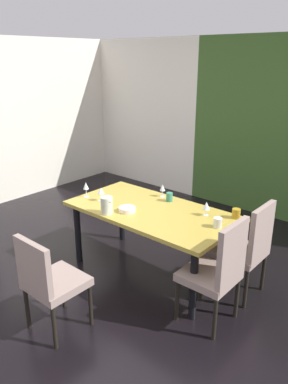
{
  "coord_description": "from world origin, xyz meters",
  "views": [
    {
      "loc": [
        2.6,
        -2.44,
        2.23
      ],
      "look_at": [
        0.13,
        0.42,
        0.85
      ],
      "focal_mm": 35.0,
      "sensor_mm": 36.0,
      "label": 1
    }
  ],
  "objects_px": {
    "chair_right_near": "(218,269)",
    "serving_bowl_west": "(127,209)",
    "chair_head_near": "(49,280)",
    "wine_glass_corner": "(101,191)",
    "dining_table": "(151,217)",
    "wine_glass_left": "(86,186)",
    "wine_glass_north": "(206,206)",
    "cup_east": "(218,223)",
    "cup_right": "(236,214)",
    "pitcher_near_shelf": "(107,205)",
    "cup_front": "(169,197)",
    "chair_right_far": "(248,246)",
    "wine_glass_rear": "(163,188)"
  },
  "relations": [
    {
      "from": "chair_right_near",
      "to": "serving_bowl_west",
      "type": "distance_m",
      "value": 1.14
    },
    {
      "from": "chair_head_near",
      "to": "wine_glass_corner",
      "type": "height_order",
      "value": "chair_head_near"
    },
    {
      "from": "dining_table",
      "to": "serving_bowl_west",
      "type": "distance_m",
      "value": 0.27
    },
    {
      "from": "wine_glass_left",
      "to": "wine_glass_north",
      "type": "bearing_deg",
      "value": 18.21
    },
    {
      "from": "wine_glass_north",
      "to": "cup_east",
      "type": "bearing_deg",
      "value": -35.94
    },
    {
      "from": "cup_right",
      "to": "pitcher_near_shelf",
      "type": "distance_m",
      "value": 1.28
    },
    {
      "from": "wine_glass_left",
      "to": "cup_right",
      "type": "distance_m",
      "value": 1.66
    },
    {
      "from": "wine_glass_north",
      "to": "pitcher_near_shelf",
      "type": "relative_size",
      "value": 0.8
    },
    {
      "from": "chair_right_near",
      "to": "cup_front",
      "type": "xyz_separation_m",
      "value": [
        -0.96,
        0.59,
        0.24
      ]
    },
    {
      "from": "dining_table",
      "to": "chair_head_near",
      "type": "height_order",
      "value": "chair_head_near"
    },
    {
      "from": "wine_glass_north",
      "to": "dining_table",
      "type": "bearing_deg",
      "value": -155.24
    },
    {
      "from": "cup_right",
      "to": "pitcher_near_shelf",
      "type": "relative_size",
      "value": 0.54
    },
    {
      "from": "chair_head_near",
      "to": "dining_table",
      "type": "bearing_deg",
      "value": 88.57
    },
    {
      "from": "dining_table",
      "to": "cup_right",
      "type": "bearing_deg",
      "value": 25.75
    },
    {
      "from": "wine_glass_corner",
      "to": "cup_front",
      "type": "relative_size",
      "value": 1.55
    },
    {
      "from": "dining_table",
      "to": "serving_bowl_west",
      "type": "xyz_separation_m",
      "value": [
        -0.15,
        -0.2,
        0.11
      ]
    },
    {
      "from": "chair_right_far",
      "to": "cup_east",
      "type": "height_order",
      "value": "chair_right_far"
    },
    {
      "from": "chair_right_far",
      "to": "wine_glass_north",
      "type": "relative_size",
      "value": 6.78
    },
    {
      "from": "chair_right_far",
      "to": "chair_head_near",
      "type": "bearing_deg",
      "value": 147.41
    },
    {
      "from": "chair_right_far",
      "to": "wine_glass_north",
      "type": "bearing_deg",
      "value": 95.27
    },
    {
      "from": "cup_front",
      "to": "wine_glass_corner",
      "type": "bearing_deg",
      "value": -140.1
    },
    {
      "from": "cup_east",
      "to": "wine_glass_north",
      "type": "bearing_deg",
      "value": 144.06
    },
    {
      "from": "chair_right_far",
      "to": "serving_bowl_west",
      "type": "xyz_separation_m",
      "value": [
        -1.11,
        -0.48,
        0.23
      ]
    },
    {
      "from": "wine_glass_corner",
      "to": "cup_front",
      "type": "xyz_separation_m",
      "value": [
        0.57,
        0.48,
        -0.06
      ]
    },
    {
      "from": "wine_glass_north",
      "to": "wine_glass_corner",
      "type": "relative_size",
      "value": 0.96
    },
    {
      "from": "chair_right_far",
      "to": "cup_front",
      "type": "relative_size",
      "value": 10.08
    },
    {
      "from": "chair_right_far",
      "to": "wine_glass_left",
      "type": "xyz_separation_m",
      "value": [
        -1.75,
        -0.47,
        0.33
      ]
    },
    {
      "from": "wine_glass_rear",
      "to": "cup_right",
      "type": "bearing_deg",
      "value": -0.05
    },
    {
      "from": "wine_glass_north",
      "to": "cup_front",
      "type": "xyz_separation_m",
      "value": [
        -0.51,
        0.07,
        -0.05
      ]
    },
    {
      "from": "serving_bowl_west",
      "to": "cup_front",
      "type": "height_order",
      "value": "cup_front"
    },
    {
      "from": "chair_head_near",
      "to": "serving_bowl_west",
      "type": "bearing_deg",
      "value": 96.33
    },
    {
      "from": "chair_head_near",
      "to": "cup_right",
      "type": "xyz_separation_m",
      "value": [
        0.8,
        1.65,
        0.28
      ]
    },
    {
      "from": "chair_head_near",
      "to": "cup_east",
      "type": "relative_size",
      "value": 9.72
    },
    {
      "from": "wine_glass_corner",
      "to": "cup_right",
      "type": "xyz_separation_m",
      "value": [
        1.34,
        0.54,
        -0.06
      ]
    },
    {
      "from": "serving_bowl_west",
      "to": "chair_right_near",
      "type": "bearing_deg",
      "value": -3.8
    },
    {
      "from": "chair_right_far",
      "to": "wine_glass_north",
      "type": "height_order",
      "value": "chair_right_far"
    },
    {
      "from": "cup_right",
      "to": "cup_front",
      "type": "xyz_separation_m",
      "value": [
        -0.77,
        -0.06,
        0.0
      ]
    },
    {
      "from": "cup_east",
      "to": "chair_right_near",
      "type": "bearing_deg",
      "value": -57.06
    },
    {
      "from": "wine_glass_left",
      "to": "wine_glass_corner",
      "type": "bearing_deg",
      "value": 6.18
    },
    {
      "from": "wine_glass_corner",
      "to": "cup_right",
      "type": "relative_size",
      "value": 1.56
    },
    {
      "from": "dining_table",
      "to": "chair_right_far",
      "type": "height_order",
      "value": "chair_right_far"
    },
    {
      "from": "wine_glass_north",
      "to": "wine_glass_corner",
      "type": "height_order",
      "value": "wine_glass_corner"
    },
    {
      "from": "dining_table",
      "to": "chair_right_near",
      "type": "xyz_separation_m",
      "value": [
        0.96,
        -0.28,
        -0.11
      ]
    },
    {
      "from": "serving_bowl_west",
      "to": "wine_glass_north",
      "type": "bearing_deg",
      "value": 33.55
    },
    {
      "from": "chair_head_near",
      "to": "cup_east",
      "type": "height_order",
      "value": "chair_head_near"
    },
    {
      "from": "wine_glass_left",
      "to": "cup_east",
      "type": "xyz_separation_m",
      "value": [
        1.53,
        0.26,
        -0.08
      ]
    },
    {
      "from": "chair_right_near",
      "to": "serving_bowl_west",
      "type": "xyz_separation_m",
      "value": [
        -1.11,
        0.07,
        0.22
      ]
    },
    {
      "from": "wine_glass_left",
      "to": "wine_glass_rear",
      "type": "xyz_separation_m",
      "value": [
        0.64,
        0.56,
        -0.02
      ]
    },
    {
      "from": "wine_glass_corner",
      "to": "pitcher_near_shelf",
      "type": "xyz_separation_m",
      "value": [
        0.31,
        -0.21,
        -0.02
      ]
    },
    {
      "from": "dining_table",
      "to": "chair_right_far",
      "type": "bearing_deg",
      "value": 16.08
    }
  ]
}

